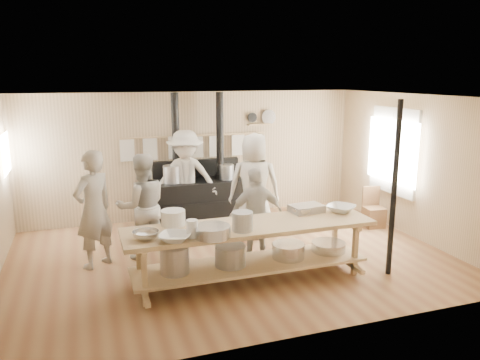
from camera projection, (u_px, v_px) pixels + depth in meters
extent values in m
plane|color=brown|center=(231.00, 258.00, 7.66)|extent=(7.00, 7.00, 0.00)
plane|color=tan|center=(195.00, 155.00, 9.68)|extent=(7.00, 0.00, 7.00)
plane|color=tan|center=(301.00, 228.00, 5.06)|extent=(7.00, 0.00, 7.00)
plane|color=tan|center=(415.00, 167.00, 8.47)|extent=(0.00, 5.00, 5.00)
plane|color=beige|center=(231.00, 97.00, 7.09)|extent=(7.00, 7.00, 0.00)
cube|color=beige|center=(394.00, 151.00, 8.97)|extent=(0.06, 1.35, 1.65)
plane|color=white|center=(392.00, 151.00, 8.96)|extent=(0.00, 1.50, 1.50)
cube|color=beige|center=(391.00, 151.00, 8.95)|extent=(0.02, 0.03, 1.50)
plane|color=white|center=(6.00, 153.00, 8.07)|extent=(0.00, 0.90, 0.90)
cube|color=black|center=(200.00, 201.00, 9.50)|extent=(1.80, 0.70, 0.85)
cube|color=black|center=(200.00, 218.00, 9.59)|extent=(1.90, 0.75, 0.10)
cube|color=black|center=(196.00, 168.00, 9.64)|extent=(1.80, 0.12, 0.35)
cylinder|color=black|center=(176.00, 138.00, 9.12)|extent=(0.15, 0.15, 1.75)
cylinder|color=black|center=(220.00, 136.00, 9.41)|extent=(0.15, 0.15, 1.75)
cylinder|color=#B2B2B7|center=(172.00, 174.00, 9.20)|extent=(0.36, 0.36, 0.34)
cylinder|color=gray|center=(226.00, 172.00, 9.50)|extent=(0.30, 0.30, 0.30)
cylinder|color=tan|center=(195.00, 136.00, 9.50)|extent=(3.00, 0.04, 0.04)
cube|color=white|center=(128.00, 150.00, 9.12)|extent=(0.28, 0.01, 0.46)
cube|color=white|center=(151.00, 149.00, 9.26)|extent=(0.28, 0.01, 0.46)
cube|color=white|center=(174.00, 147.00, 9.40)|extent=(0.28, 0.01, 0.46)
cube|color=white|center=(195.00, 146.00, 9.54)|extent=(0.28, 0.01, 0.46)
cube|color=white|center=(217.00, 145.00, 9.69)|extent=(0.28, 0.01, 0.46)
cube|color=white|center=(237.00, 144.00, 9.83)|extent=(0.28, 0.01, 0.46)
cube|color=white|center=(257.00, 143.00, 9.97)|extent=(0.28, 0.01, 0.46)
cube|color=tan|center=(259.00, 124.00, 9.91)|extent=(0.50, 0.14, 0.03)
cylinder|color=black|center=(252.00, 117.00, 9.85)|extent=(0.20, 0.04, 0.20)
cylinder|color=silver|center=(269.00, 117.00, 9.97)|extent=(0.32, 0.03, 0.32)
cube|color=tan|center=(250.00, 226.00, 6.64)|extent=(3.60, 0.90, 0.06)
cube|color=tan|center=(250.00, 264.00, 6.77)|extent=(3.40, 0.80, 0.04)
cube|color=tan|center=(250.00, 267.00, 6.78)|extent=(3.30, 0.06, 0.06)
cube|color=tan|center=(144.00, 275.00, 5.97)|extent=(0.07, 0.07, 0.85)
cube|color=tan|center=(139.00, 258.00, 6.52)|extent=(0.07, 0.07, 0.85)
cube|color=tan|center=(355.00, 247.00, 6.94)|extent=(0.07, 0.07, 0.85)
cube|color=tan|center=(335.00, 235.00, 7.49)|extent=(0.07, 0.07, 0.85)
cylinder|color=#B2B2B7|center=(175.00, 260.00, 6.38)|extent=(0.40, 0.40, 0.38)
cylinder|color=gray|center=(230.00, 255.00, 6.64)|extent=(0.44, 0.44, 0.30)
cylinder|color=silver|center=(288.00, 251.00, 6.93)|extent=(0.48, 0.48, 0.22)
cylinder|color=silver|center=(330.00, 248.00, 7.16)|extent=(0.52, 0.52, 0.14)
cylinder|color=black|center=(394.00, 190.00, 6.77)|extent=(0.08, 0.08, 2.60)
imported|color=#B4AC9F|center=(94.00, 210.00, 7.13)|extent=(0.80, 0.75, 1.84)
imported|color=#B4AC9F|center=(142.00, 206.00, 7.51)|extent=(0.88, 0.71, 1.72)
imported|color=#B4AC9F|center=(254.00, 185.00, 8.51)|extent=(1.08, 0.87, 1.92)
imported|color=#B4AC9F|center=(256.00, 215.00, 7.36)|extent=(0.90, 0.38, 1.53)
imported|color=#B4AC9F|center=(186.00, 178.00, 9.15)|extent=(1.35, 0.96, 1.90)
cube|color=brown|center=(374.00, 217.00, 9.20)|extent=(0.41, 0.41, 0.39)
cube|color=brown|center=(371.00, 197.00, 9.27)|extent=(0.37, 0.08, 0.43)
imported|color=white|center=(175.00, 237.00, 5.96)|extent=(0.54, 0.54, 0.10)
imported|color=silver|center=(146.00, 235.00, 6.04)|extent=(0.46, 0.46, 0.11)
imported|color=white|center=(341.00, 208.00, 7.25)|extent=(0.59, 0.59, 0.10)
imported|color=silver|center=(302.00, 211.00, 7.15)|extent=(0.33, 0.33, 0.10)
cube|color=#B2B2B7|center=(306.00, 208.00, 7.24)|extent=(0.54, 0.39, 0.11)
cylinder|color=silver|center=(212.00, 231.00, 6.11)|extent=(0.49, 0.49, 0.15)
cylinder|color=gray|center=(242.00, 221.00, 6.35)|extent=(0.35, 0.35, 0.26)
cylinder|color=white|center=(173.00, 218.00, 6.59)|extent=(0.42, 0.42, 0.22)
cylinder|color=white|center=(192.00, 229.00, 6.09)|extent=(0.19, 0.19, 0.24)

